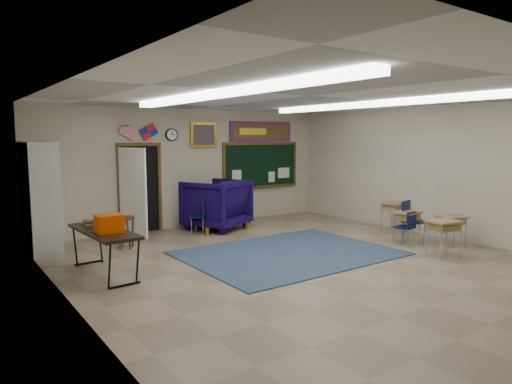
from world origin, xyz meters
TOP-DOWN VIEW (x-y plane):
  - floor at (0.00, 0.00)m, footprint 9.00×9.00m
  - back_wall at (0.00, 4.50)m, footprint 8.00×0.04m
  - left_wall at (-4.00, 0.00)m, footprint 0.04×9.00m
  - right_wall at (4.00, 0.00)m, footprint 0.04×9.00m
  - ceiling at (0.00, 0.00)m, footprint 8.00×9.00m
  - area_rug at (0.20, 0.80)m, footprint 4.00×3.00m
  - fluorescent_strips at (0.00, 0.00)m, footprint 3.86×6.00m
  - doorway at (-1.50, 4.35)m, footprint 1.10×0.89m
  - chalkboard at (2.20, 4.46)m, footprint 2.55×0.14m
  - bulletin_board at (2.20, 4.47)m, footprint 2.10×0.05m
  - framed_art_print at (0.35, 4.47)m, footprint 0.75×0.05m
  - wall_clock at (-0.55, 4.47)m, footprint 0.32×0.05m
  - wall_flags at (-1.40, 4.44)m, footprint 1.16×0.06m
  - storage_cabinet at (-3.71, 3.85)m, footprint 0.59×1.25m
  - wingback_armchair at (0.30, 3.77)m, footprint 1.78×1.80m
  - student_chair_reading at (-0.31, 3.54)m, footprint 0.55×0.55m
  - student_chair_desk_a at (2.67, -0.07)m, footprint 0.40×0.40m
  - student_chair_desk_b at (3.03, -0.05)m, footprint 0.56×0.56m
  - student_desk_front_left at (2.81, -0.02)m, footprint 0.64×0.51m
  - student_desk_front_right at (3.57, 0.92)m, footprint 0.69×0.56m
  - student_desk_back_left at (2.36, -1.16)m, footprint 0.67×0.55m
  - student_desk_back_right at (3.26, -0.77)m, footprint 0.66×0.57m
  - folding_table at (-3.19, 1.52)m, footprint 0.71×1.86m
  - wooden_stool at (-2.26, 3.10)m, footprint 0.37×0.37m

SIDE VIEW (x-z plane):
  - floor at x=0.00m, z-range 0.00..0.00m
  - area_rug at x=0.20m, z-range 0.00..0.02m
  - wooden_stool at x=-2.26m, z-range 0.01..0.67m
  - student_chair_desk_a at x=2.67m, z-range 0.00..0.73m
  - student_desk_back_right at x=3.26m, z-range 0.04..0.71m
  - student_chair_reading at x=-0.31m, z-range 0.00..0.79m
  - student_desk_front_left at x=2.81m, z-range 0.04..0.75m
  - student_desk_back_left at x=2.36m, z-range 0.04..0.77m
  - student_desk_front_right at x=3.57m, z-range 0.04..0.78m
  - folding_table at x=-3.19m, z-range -0.11..0.94m
  - student_chair_desk_b at x=3.03m, z-range 0.00..0.91m
  - wingback_armchair at x=0.30m, z-range 0.00..1.25m
  - doorway at x=-1.50m, z-range -0.02..2.14m
  - storage_cabinet at x=-3.71m, z-range 0.00..2.20m
  - chalkboard at x=2.20m, z-range 0.81..2.11m
  - back_wall at x=0.00m, z-range 0.00..3.00m
  - left_wall at x=-4.00m, z-range 0.00..3.00m
  - right_wall at x=4.00m, z-range 0.00..3.00m
  - framed_art_print at x=0.35m, z-range 2.02..2.67m
  - wall_clock at x=-0.55m, z-range 2.19..2.51m
  - bulletin_board at x=2.20m, z-range 2.18..2.73m
  - wall_flags at x=-1.40m, z-range 2.13..2.83m
  - fluorescent_strips at x=0.00m, z-range 2.89..2.99m
  - ceiling at x=0.00m, z-range 2.98..3.02m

